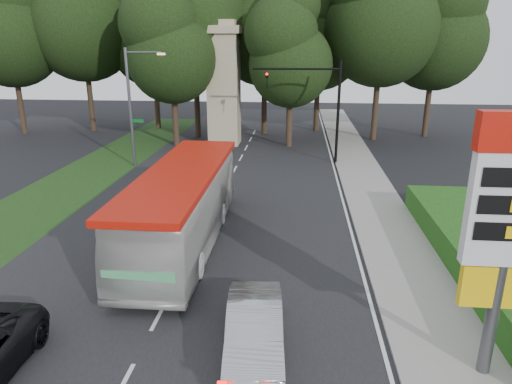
# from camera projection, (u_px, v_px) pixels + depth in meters

# --- Properties ---
(road_surface) EXTENTS (14.00, 80.00, 0.02)m
(road_surface) POSITION_uv_depth(u_px,v_px,m) (208.00, 221.00, 22.19)
(road_surface) COLOR black
(road_surface) RESTS_ON ground
(sidewalk_right) EXTENTS (3.00, 80.00, 0.12)m
(sidewalk_right) POSITION_uv_depth(u_px,v_px,m) (386.00, 226.00, 21.44)
(sidewalk_right) COLOR gray
(sidewalk_right) RESTS_ON ground
(grass_verge_left) EXTENTS (5.00, 50.00, 0.02)m
(grass_verge_left) POSITION_uv_depth(u_px,v_px,m) (78.00, 181.00, 28.71)
(grass_verge_left) COLOR #193814
(grass_verge_left) RESTS_ON ground
(hedge) EXTENTS (3.00, 14.00, 1.20)m
(hedge) POSITION_uv_depth(u_px,v_px,m) (487.00, 256.00, 17.22)
(hedge) COLOR #1C4D14
(hedge) RESTS_ON ground
(gas_station_pylon) EXTENTS (2.10, 0.45, 6.85)m
(gas_station_pylon) POSITION_uv_depth(u_px,v_px,m) (511.00, 215.00, 10.54)
(gas_station_pylon) COLOR #59595E
(gas_station_pylon) RESTS_ON ground
(traffic_signal_mast) EXTENTS (6.10, 0.35, 7.20)m
(traffic_signal_mast) POSITION_uv_depth(u_px,v_px,m) (320.00, 98.00, 31.62)
(traffic_signal_mast) COLOR black
(traffic_signal_mast) RESTS_ON ground
(streetlight_signs) EXTENTS (2.75, 0.98, 8.00)m
(streetlight_signs) POSITION_uv_depth(u_px,v_px,m) (133.00, 102.00, 30.91)
(streetlight_signs) COLOR #59595E
(streetlight_signs) RESTS_ON ground
(monument) EXTENTS (3.00, 3.00, 10.05)m
(monument) POSITION_uv_depth(u_px,v_px,m) (224.00, 83.00, 37.84)
(monument) COLOR tan
(monument) RESTS_ON ground
(tree_far_west) EXTENTS (8.96, 8.96, 17.60)m
(tree_far_west) POSITION_uv_depth(u_px,v_px,m) (6.00, 15.00, 40.70)
(tree_far_west) COLOR #2D2116
(tree_far_west) RESTS_ON ground
(tree_west_mid) EXTENTS (9.80, 9.80, 19.25)m
(tree_west_mid) POSITION_uv_depth(u_px,v_px,m) (80.00, 4.00, 41.76)
(tree_west_mid) COLOR #2D2116
(tree_west_mid) RESTS_ON ground
(tree_west_near) EXTENTS (8.40, 8.40, 16.50)m
(tree_west_near) POSITION_uv_depth(u_px,v_px,m) (152.00, 24.00, 43.64)
(tree_west_near) COLOR #2D2116
(tree_west_near) RESTS_ON ground
(tree_center_right) EXTENTS (9.24, 9.24, 18.15)m
(tree_center_right) POSITION_uv_depth(u_px,v_px,m) (265.00, 11.00, 40.48)
(tree_center_right) COLOR #2D2116
(tree_center_right) RESTS_ON ground
(tree_east_near) EXTENTS (8.12, 8.12, 15.95)m
(tree_east_near) POSITION_uv_depth(u_px,v_px,m) (320.00, 27.00, 42.35)
(tree_east_near) COLOR #2D2116
(tree_east_near) RESTS_ON ground
(tree_east_mid) EXTENTS (9.52, 9.52, 18.70)m
(tree_east_mid) POSITION_uv_depth(u_px,v_px,m) (384.00, 4.00, 37.61)
(tree_east_mid) COLOR #2D2116
(tree_east_mid) RESTS_ON ground
(tree_far_east) EXTENTS (8.68, 8.68, 17.05)m
(tree_far_east) POSITION_uv_depth(u_px,v_px,m) (438.00, 18.00, 39.38)
(tree_far_east) COLOR #2D2116
(tree_far_east) RESTS_ON ground
(tree_monument_left) EXTENTS (7.28, 7.28, 14.30)m
(tree_monument_left) POSITION_uv_depth(u_px,v_px,m) (171.00, 38.00, 36.13)
(tree_monument_left) COLOR #2D2116
(tree_monument_left) RESTS_ON ground
(tree_monument_right) EXTENTS (6.72, 6.72, 13.20)m
(tree_monument_right) POSITION_uv_depth(u_px,v_px,m) (291.00, 47.00, 35.98)
(tree_monument_right) COLOR #2D2116
(tree_monument_right) RESTS_ON ground
(transit_bus) EXTENTS (2.85, 11.80, 3.28)m
(transit_bus) POSITION_uv_depth(u_px,v_px,m) (184.00, 207.00, 19.34)
(transit_bus) COLOR beige
(transit_bus) RESTS_ON ground
(sedan_silver) EXTENTS (1.89, 4.50, 1.45)m
(sedan_silver) POSITION_uv_depth(u_px,v_px,m) (254.00, 330.00, 12.55)
(sedan_silver) COLOR #A2A5A9
(sedan_silver) RESTS_ON ground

